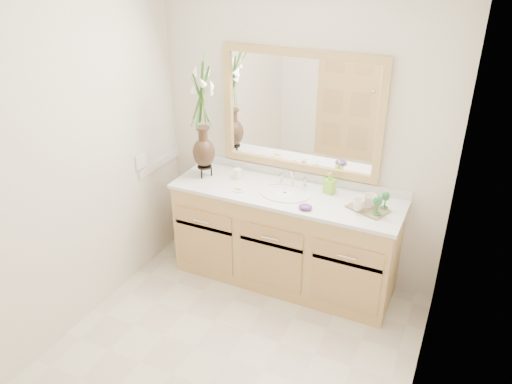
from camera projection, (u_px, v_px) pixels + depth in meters
The scene contains 21 objects.
floor at pixel (228, 358), 3.47m from camera, with size 2.60×2.60×0.00m, color beige.
wall_back at pixel (300, 137), 3.98m from camera, with size 2.40×0.02×2.40m, color beige.
wall_front at pixel (58, 355), 1.88m from camera, with size 2.40×0.02×2.40m, color beige.
wall_left at pixel (67, 171), 3.38m from camera, with size 0.02×2.60×2.40m, color beige.
wall_right at pixel (435, 255), 2.48m from camera, with size 0.02×2.60×2.40m, color beige.
vanity at pixel (284, 239), 4.11m from camera, with size 1.80×0.55×0.80m.
counter at pixel (286, 194), 3.92m from camera, with size 1.84×0.57×0.03m, color silver.
sink at pixel (285, 199), 3.93m from camera, with size 0.38×0.34×0.23m.
mirror at pixel (300, 113), 3.87m from camera, with size 1.32×0.04×0.97m.
switch_plate at pixel (141, 161), 4.10m from camera, with size 0.02×0.12×0.12m, color white.
door at pixel (16, 366), 2.09m from camera, with size 0.80×0.03×2.00m, color tan.
flower_vase at pixel (201, 106), 3.92m from camera, with size 0.22×0.22×0.89m.
tumbler at pixel (238, 174), 4.13m from camera, with size 0.07×0.07×0.08m, color white.
soap_dish at pixel (239, 189), 3.94m from camera, with size 0.10×0.10×0.03m.
soap_bottle at pixel (330, 184), 3.88m from camera, with size 0.07×0.07×0.15m, color #82CD30.
purple_dish at pixel (305, 207), 3.66m from camera, with size 0.10×0.08×0.04m, color #542776.
tray at pixel (368, 209), 3.66m from camera, with size 0.28×0.19×0.01m, color brown.
mug_left at pixel (358, 204), 3.62m from camera, with size 0.09×0.09×0.09m, color white.
mug_right at pixel (370, 200), 3.66m from camera, with size 0.10×0.10×0.10m, color white.
goblet_front at pixel (378, 202), 3.54m from camera, with size 0.06×0.06×0.14m.
goblet_back at pixel (386, 197), 3.62m from camera, with size 0.06×0.06×0.13m.
Camera 1 is at (1.27, -2.25, 2.60)m, focal length 35.00 mm.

